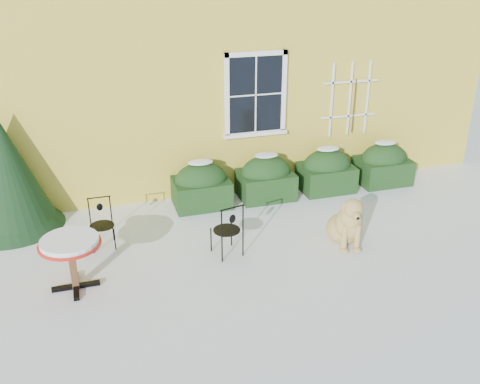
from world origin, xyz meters
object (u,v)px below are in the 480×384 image
object	(u,v)px
patio_chair_far	(102,223)
dog	(347,224)
bistro_table	(70,248)
evergreen_shrub	(6,182)
patio_chair_near	(228,229)

from	to	relation	value
patio_chair_far	dog	distance (m)	4.02
patio_chair_far	bistro_table	bearing A→B (deg)	-112.53
evergreen_shrub	bistro_table	size ratio (longest dim) A/B	2.43
evergreen_shrub	patio_chair_far	bearing A→B (deg)	-38.04
dog	patio_chair_far	bearing A→B (deg)	174.05
patio_chair_near	dog	xyz separation A→B (m)	(1.97, -0.25, -0.08)
dog	evergreen_shrub	bearing A→B (deg)	167.14
bistro_table	patio_chair_near	size ratio (longest dim) A/B	0.96
evergreen_shrub	patio_chair_near	world-z (taller)	evergreen_shrub
patio_chair_near	evergreen_shrub	bearing A→B (deg)	-44.13
bistro_table	dog	bearing A→B (deg)	0.35
patio_chair_near	dog	bearing A→B (deg)	159.82
patio_chair_far	dog	size ratio (longest dim) A/B	0.82
patio_chair_far	dog	world-z (taller)	dog
patio_chair_near	dog	size ratio (longest dim) A/B	0.90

